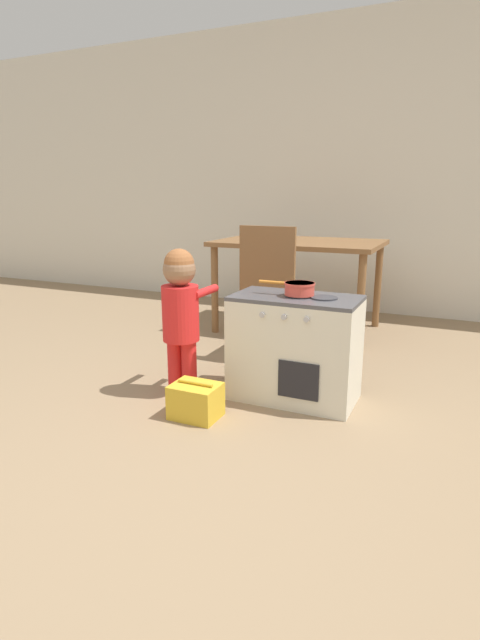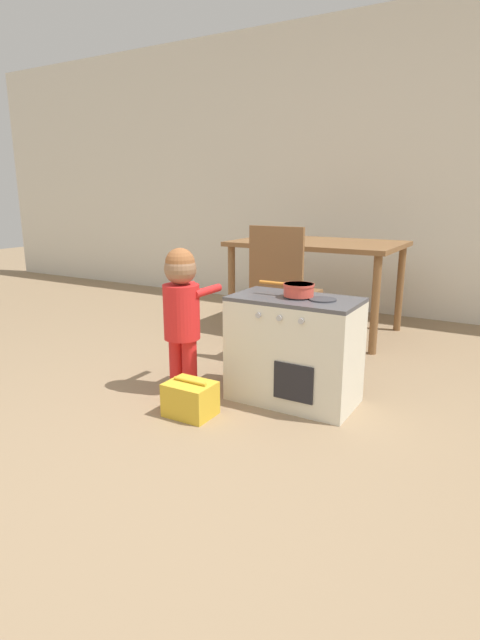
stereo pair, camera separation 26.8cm
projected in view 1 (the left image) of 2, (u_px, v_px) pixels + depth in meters
ground_plane at (153, 496)px, 1.84m from camera, size 16.00×16.00×0.00m
wall_back at (358, 169)px, 4.49m from camera, size 10.00×0.06×2.60m
play_kitchen at (295, 348)px, 2.66m from camera, size 0.66×0.38×0.58m
toy_pot at (299, 288)px, 2.58m from camera, size 0.30×0.16×0.06m
child_figure at (181, 306)px, 2.66m from camera, size 0.22×0.33×0.81m
toy_basket at (196, 401)px, 2.48m from camera, size 0.24×0.19×0.19m
dining_table at (299, 252)px, 3.96m from camera, size 1.27×0.83×0.72m
dining_chair_near at (273, 288)px, 3.28m from camera, size 0.37×0.37×0.89m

